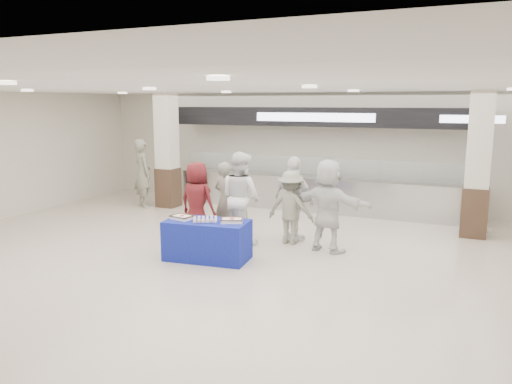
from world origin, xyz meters
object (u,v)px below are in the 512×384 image
at_px(display_table, 207,240).
at_px(chef_tall, 241,197).
at_px(sheet_cake_left, 182,217).
at_px(sheet_cake_right, 232,220).
at_px(cupcake_tray, 205,220).
at_px(soldier_a, 225,199).
at_px(civilian_maroon, 197,201).
at_px(soldier_b, 291,207).
at_px(chef_short, 294,199).
at_px(civilian_white, 328,206).
at_px(soldier_bg, 143,173).

distance_m(display_table, chef_tall, 1.50).
height_order(sheet_cake_left, sheet_cake_right, sheet_cake_right).
distance_m(cupcake_tray, soldier_a, 1.76).
xyz_separation_m(civilian_maroon, soldier_b, (1.92, 0.57, -0.08)).
bearing_deg(sheet_cake_right, chef_short, 72.87).
bearing_deg(chef_short, chef_tall, 51.40).
relative_size(civilian_maroon, civilian_white, 0.92).
height_order(civilian_maroon, soldier_a, civilian_maroon).
bearing_deg(chef_short, soldier_bg, 6.22).
bearing_deg(soldier_bg, display_table, 171.01).
relative_size(display_table, sheet_cake_left, 3.57).
bearing_deg(sheet_cake_right, soldier_b, 70.02).
relative_size(sheet_cake_right, soldier_bg, 0.25).
xyz_separation_m(sheet_cake_left, chef_tall, (0.54, 1.46, 0.17)).
xyz_separation_m(civilian_maroon, soldier_a, (0.40, 0.55, -0.02)).
relative_size(sheet_cake_left, cupcake_tray, 0.89).
relative_size(cupcake_tray, chef_short, 0.27).
height_order(cupcake_tray, civilian_maroon, civilian_maroon).
relative_size(civilian_white, soldier_bg, 0.96).
distance_m(sheet_cake_right, civilian_white, 1.98).
height_order(sheet_cake_left, soldier_a, soldier_a).
bearing_deg(chef_tall, display_table, 112.38).
bearing_deg(soldier_a, sheet_cake_left, 103.61).
bearing_deg(soldier_bg, sheet_cake_right, 174.81).
relative_size(sheet_cake_left, civilian_white, 0.23).
distance_m(soldier_a, chef_tall, 0.59).
bearing_deg(civilian_maroon, cupcake_tray, 132.46).
xyz_separation_m(chef_short, soldier_bg, (-5.09, 1.61, 0.06)).
xyz_separation_m(display_table, chef_tall, (0.04, 1.38, 0.59)).
relative_size(soldier_a, soldier_bg, 0.86).
distance_m(sheet_cake_right, soldier_b, 1.69).
relative_size(civilian_maroon, soldier_b, 1.10).
distance_m(display_table, chef_short, 2.24).
height_order(civilian_maroon, chef_tall, chef_tall).
distance_m(sheet_cake_left, civilian_white, 2.85).
bearing_deg(civilian_maroon, chef_tall, -156.83).
bearing_deg(soldier_a, chef_tall, 166.75).
bearing_deg(soldier_b, soldier_bg, -18.00).
xyz_separation_m(soldier_a, soldier_b, (1.52, 0.02, -0.05)).
distance_m(cupcake_tray, civilian_maroon, 1.43).
bearing_deg(civilian_white, sheet_cake_right, 59.19).
xyz_separation_m(sheet_cake_right, civilian_maroon, (-1.34, 1.02, 0.06)).
relative_size(sheet_cake_left, civilian_maroon, 0.26).
bearing_deg(display_table, soldier_bg, 132.50).
bearing_deg(soldier_b, display_table, 59.54).
bearing_deg(display_table, cupcake_tray, -108.49).
relative_size(sheet_cake_left, soldier_bg, 0.23).
distance_m(soldier_b, civilian_white, 0.91).
distance_m(display_table, cupcake_tray, 0.41).
bearing_deg(display_table, sheet_cake_left, -178.23).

